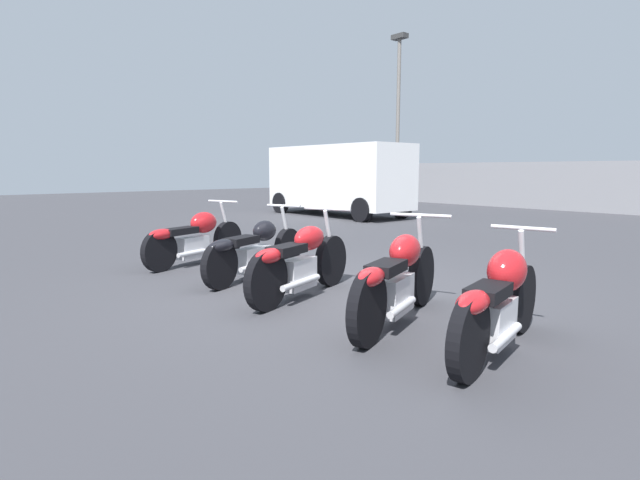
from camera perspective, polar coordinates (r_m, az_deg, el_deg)
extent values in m
plane|color=#38383D|center=(6.24, 1.28, -5.77)|extent=(60.00, 60.00, 0.00)
cylinder|color=slate|center=(22.52, 8.88, 13.06)|extent=(0.16, 0.16, 7.00)
cube|color=#333333|center=(23.12, 9.09, 21.98)|extent=(0.70, 0.35, 0.20)
cylinder|color=black|center=(8.70, -10.49, 0.09)|extent=(0.29, 0.61, 0.61)
cylinder|color=black|center=(7.67, -17.88, -1.23)|extent=(0.29, 0.61, 0.61)
cube|color=silver|center=(8.12, -14.31, -0.81)|extent=(0.36, 0.57, 0.34)
ellipsoid|color=red|center=(8.25, -13.15, 1.96)|extent=(0.44, 0.58, 0.34)
cube|color=black|center=(7.91, -15.69, 0.99)|extent=(0.41, 0.62, 0.10)
ellipsoid|color=red|center=(7.67, -17.67, 0.63)|extent=(0.33, 0.48, 0.16)
cylinder|color=silver|center=(8.56, -11.04, 4.36)|extent=(0.61, 0.23, 0.04)
cylinder|color=silver|center=(8.63, -10.76, 2.20)|extent=(0.13, 0.25, 0.64)
cylinder|color=silver|center=(7.94, -14.45, -1.46)|extent=(0.24, 0.55, 0.07)
cylinder|color=black|center=(7.60, -3.71, -0.95)|extent=(0.31, 0.60, 0.61)
cylinder|color=black|center=(6.34, -11.38, -2.89)|extent=(0.31, 0.60, 0.61)
cube|color=silver|center=(6.90, -7.58, -2.18)|extent=(0.39, 0.60, 0.33)
ellipsoid|color=black|center=(7.06, -6.34, 1.06)|extent=(0.39, 0.50, 0.29)
cube|color=black|center=(6.64, -8.99, -0.06)|extent=(0.40, 0.56, 0.10)
ellipsoid|color=black|center=(6.34, -11.15, -0.65)|extent=(0.34, 0.48, 0.16)
cylinder|color=silver|center=(7.44, -4.17, 3.93)|extent=(0.55, 0.24, 0.04)
cylinder|color=silver|center=(7.51, -3.94, 1.46)|extent=(0.14, 0.25, 0.64)
cylinder|color=silver|center=(6.71, -7.53, -2.99)|extent=(0.27, 0.57, 0.07)
cylinder|color=black|center=(6.44, 1.26, -2.38)|extent=(0.30, 0.65, 0.65)
cylinder|color=black|center=(5.31, -6.14, -4.67)|extent=(0.30, 0.65, 0.65)
cube|color=silver|center=(5.81, -2.45, -3.85)|extent=(0.35, 0.53, 0.36)
ellipsoid|color=red|center=(5.94, -1.23, 0.20)|extent=(0.41, 0.59, 0.29)
cube|color=black|center=(5.56, -3.79, -1.10)|extent=(0.39, 0.55, 0.10)
ellipsoid|color=red|center=(5.30, -5.86, -1.82)|extent=(0.33, 0.48, 0.16)
cylinder|color=silver|center=(6.26, 0.83, 3.57)|extent=(0.63, 0.24, 0.04)
cylinder|color=silver|center=(6.34, 1.05, 0.55)|extent=(0.13, 0.26, 0.66)
cylinder|color=silver|center=(5.65, -2.19, -4.87)|extent=(0.29, 0.70, 0.07)
cylinder|color=black|center=(5.63, 11.52, -4.02)|extent=(0.33, 0.65, 0.66)
cylinder|color=black|center=(4.25, 5.45, -7.84)|extent=(0.33, 0.65, 0.66)
cube|color=silver|center=(4.87, 8.61, -6.23)|extent=(0.38, 0.58, 0.36)
ellipsoid|color=red|center=(5.03, 9.70, -1.22)|extent=(0.44, 0.57, 0.33)
cube|color=black|center=(4.57, 7.59, -3.15)|extent=(0.40, 0.55, 0.10)
ellipsoid|color=red|center=(4.23, 5.77, -4.25)|extent=(0.34, 0.48, 0.16)
cylinder|color=silver|center=(5.44, 11.40, 2.80)|extent=(0.64, 0.27, 0.04)
cylinder|color=silver|center=(5.52, 11.46, -0.67)|extent=(0.14, 0.26, 0.66)
cylinder|color=silver|center=(4.71, 9.34, -7.57)|extent=(0.29, 0.60, 0.07)
cylinder|color=black|center=(4.98, 22.05, -6.23)|extent=(0.24, 0.63, 0.63)
cylinder|color=black|center=(3.72, 16.66, -10.72)|extent=(0.24, 0.63, 0.63)
cube|color=silver|center=(4.29, 19.47, -8.79)|extent=(0.30, 0.52, 0.34)
ellipsoid|color=red|center=(4.41, 20.59, -3.29)|extent=(0.40, 0.52, 0.36)
cube|color=black|center=(4.00, 18.68, -5.64)|extent=(0.34, 0.51, 0.10)
ellipsoid|color=red|center=(3.70, 17.09, -6.82)|extent=(0.29, 0.47, 0.16)
cylinder|color=silver|center=(4.76, 22.16, 1.26)|extent=(0.55, 0.16, 0.04)
cylinder|color=silver|center=(4.86, 22.10, -2.57)|extent=(0.11, 0.26, 0.65)
cylinder|color=silver|center=(4.15, 20.47, -10.31)|extent=(0.21, 0.64, 0.07)
cube|color=white|center=(16.34, 2.02, 7.25)|extent=(5.23, 1.87, 1.97)
cube|color=black|center=(18.35, -3.43, 8.72)|extent=(0.05, 1.63, 0.59)
cylinder|color=black|center=(17.41, -4.52, 4.26)|extent=(0.70, 0.23, 0.70)
cylinder|color=black|center=(18.45, -0.18, 4.50)|extent=(0.70, 0.23, 0.70)
cylinder|color=black|center=(14.34, 4.80, 3.45)|extent=(0.70, 0.23, 0.70)
cylinder|color=black|center=(15.58, 9.29, 3.74)|extent=(0.70, 0.23, 0.70)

